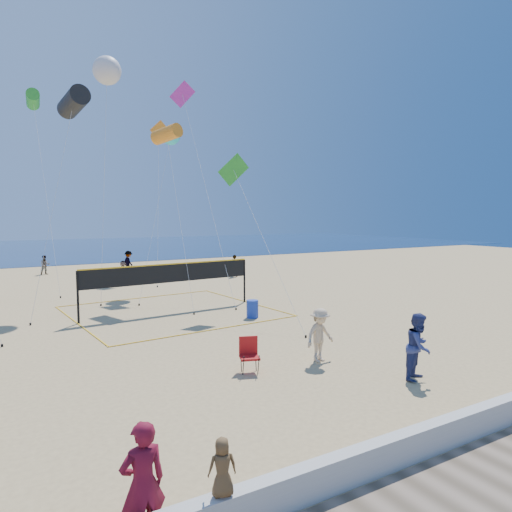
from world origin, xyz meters
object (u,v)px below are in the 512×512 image
woman (143,484)px  trash_barrel (252,309)px  camp_chair (249,352)px  volleyball_net (170,279)px

woman → trash_barrel: bearing=-129.3°
woman → camp_chair: (4.85, 5.56, -0.32)m
woman → volleyball_net: bearing=-114.4°
camp_chair → volleyball_net: 9.52m
trash_barrel → woman: bearing=-125.9°
trash_barrel → camp_chair: bearing=-120.6°
trash_barrel → volleyball_net: (-2.78, 3.17, 1.21)m
volleyball_net → camp_chair: bearing=-100.4°
woman → camp_chair: woman is taller
trash_barrel → volleyball_net: volleyball_net is taller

